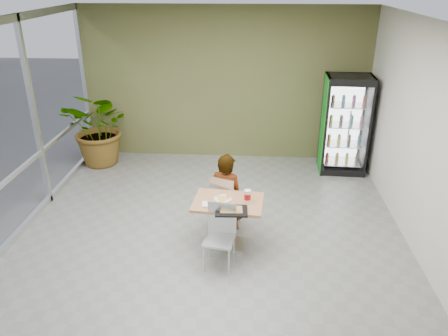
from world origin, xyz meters
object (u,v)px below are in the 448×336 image
at_px(chair_near, 221,230).
at_px(soda_cup, 247,196).
at_px(cafeteria_tray, 231,211).
at_px(chair_far, 224,198).
at_px(seated_woman, 226,200).
at_px(potted_plant, 101,128).
at_px(beverage_fridge, 345,125).
at_px(dining_table, 228,214).

bearing_deg(chair_near, soda_cup, 59.78).
relative_size(soda_cup, cafeteria_tray, 0.40).
bearing_deg(chair_far, chair_near, 110.55).
bearing_deg(seated_woman, potted_plant, -20.96).
distance_m(soda_cup, potted_plant, 4.22).
distance_m(seated_woman, soda_cup, 0.72).
bearing_deg(seated_woman, soda_cup, 142.21).
relative_size(soda_cup, beverage_fridge, 0.09).
height_order(dining_table, potted_plant, potted_plant).
bearing_deg(soda_cup, cafeteria_tray, -123.96).
relative_size(chair_near, beverage_fridge, 0.46).
relative_size(chair_near, potted_plant, 0.56).
distance_m(chair_far, soda_cup, 0.68).
distance_m(chair_near, beverage_fridge, 4.03).
xyz_separation_m(chair_near, beverage_fridge, (2.25, 3.31, 0.45)).
bearing_deg(dining_table, beverage_fridge, 53.08).
bearing_deg(cafeteria_tray, soda_cup, 56.04).
relative_size(dining_table, seated_woman, 0.68).
height_order(seated_woman, potted_plant, potted_plant).
xyz_separation_m(chair_near, cafeteria_tray, (0.14, 0.13, 0.23)).
height_order(dining_table, beverage_fridge, beverage_fridge).
height_order(dining_table, cafeteria_tray, cafeteria_tray).
bearing_deg(beverage_fridge, potted_plant, -177.38).
distance_m(chair_far, potted_plant, 3.63).
bearing_deg(chair_near, potted_plant, 137.82).
xyz_separation_m(dining_table, beverage_fridge, (2.17, 2.89, 0.45)).
bearing_deg(beverage_fridge, cafeteria_tray, -120.75).
distance_m(chair_far, cafeteria_tray, 0.85).
xyz_separation_m(dining_table, chair_far, (-0.10, 0.50, -0.00)).
relative_size(chair_far, chair_near, 1.01).
xyz_separation_m(cafeteria_tray, beverage_fridge, (2.11, 3.19, 0.22)).
xyz_separation_m(seated_woman, beverage_fridge, (2.23, 2.34, 0.50)).
bearing_deg(potted_plant, chair_near, -50.58).
height_order(dining_table, soda_cup, soda_cup).
distance_m(soda_cup, beverage_fridge, 3.44).
xyz_separation_m(dining_table, soda_cup, (0.28, 0.02, 0.30)).
bearing_deg(cafeteria_tray, beverage_fridge, 56.54).
distance_m(dining_table, cafeteria_tray, 0.38).
xyz_separation_m(soda_cup, beverage_fridge, (1.89, 2.87, 0.15)).
height_order(seated_woman, beverage_fridge, beverage_fridge).
bearing_deg(cafeteria_tray, potted_plant, 131.93).
xyz_separation_m(chair_near, potted_plant, (-2.73, 3.32, 0.28)).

